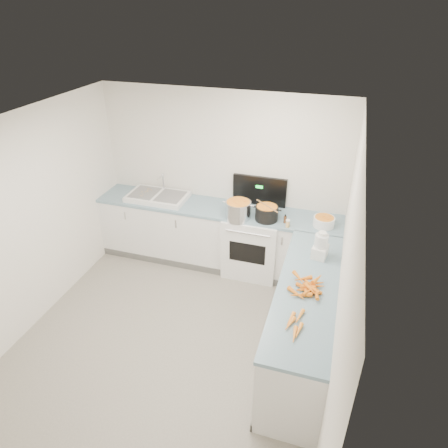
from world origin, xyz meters
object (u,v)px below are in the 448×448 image
(stove, at_px, (253,242))
(steel_pot, at_px, (238,210))
(food_processor, at_px, (321,246))
(mixing_bowl, at_px, (324,222))
(extract_bottle, at_px, (285,220))
(sink, at_px, (158,196))
(black_pot, at_px, (267,214))
(spice_jar, at_px, (288,224))

(stove, height_order, steel_pot, stove)
(steel_pot, xyz_separation_m, food_processor, (1.13, -0.62, 0.03))
(mixing_bowl, relative_size, extract_bottle, 2.86)
(mixing_bowl, distance_m, food_processor, 0.73)
(stove, distance_m, extract_bottle, 0.69)
(sink, bearing_deg, extract_bottle, -4.57)
(sink, relative_size, mixing_bowl, 3.15)
(black_pot, height_order, mixing_bowl, black_pot)
(steel_pot, bearing_deg, spice_jar, -5.06)
(steel_pot, relative_size, food_processor, 1.05)
(spice_jar, bearing_deg, mixing_bowl, 20.44)
(food_processor, bearing_deg, spice_jar, 129.05)
(mixing_bowl, height_order, spice_jar, mixing_bowl)
(stove, xyz_separation_m, spice_jar, (0.50, -0.23, 0.51))
(steel_pot, height_order, black_pot, steel_pot)
(food_processor, bearing_deg, black_pot, 138.49)
(sink, distance_m, spice_jar, 1.96)
(sink, height_order, extract_bottle, sink)
(sink, bearing_deg, black_pot, -4.90)
(sink, relative_size, black_pot, 2.85)
(mixing_bowl, relative_size, food_processor, 0.83)
(extract_bottle, distance_m, spice_jar, 0.11)
(steel_pot, relative_size, black_pot, 1.14)
(stove, relative_size, spice_jar, 15.41)
(extract_bottle, relative_size, food_processor, 0.29)
(steel_pot, xyz_separation_m, spice_jar, (0.68, -0.06, -0.06))
(food_processor, bearing_deg, sink, 161.35)
(stove, relative_size, sink, 1.58)
(sink, bearing_deg, spice_jar, -7.28)
(black_pot, distance_m, mixing_bowl, 0.74)
(steel_pot, distance_m, food_processor, 1.29)
(spice_jar, bearing_deg, extract_bottle, 117.65)
(stove, relative_size, extract_bottle, 14.25)
(steel_pot, distance_m, extract_bottle, 0.63)
(spice_jar, bearing_deg, steel_pot, 174.94)
(extract_bottle, bearing_deg, mixing_bowl, 7.70)
(black_pot, relative_size, mixing_bowl, 1.10)
(sink, xyz_separation_m, spice_jar, (1.95, -0.25, 0.01))
(stove, bearing_deg, black_pot, -32.56)
(extract_bottle, bearing_deg, black_pot, 177.61)
(sink, height_order, food_processor, food_processor)
(stove, relative_size, steel_pot, 3.97)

